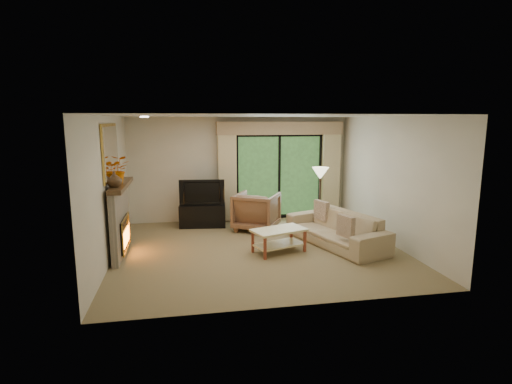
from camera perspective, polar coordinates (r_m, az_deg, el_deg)
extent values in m
plane|color=olive|center=(7.99, 0.39, -8.17)|extent=(5.50, 5.50, 0.00)
plane|color=silver|center=(7.58, 0.42, 10.83)|extent=(5.50, 5.50, 0.00)
plane|color=beige|center=(10.12, -2.26, 3.30)|extent=(5.00, 0.00, 5.00)
plane|color=beige|center=(5.29, 5.51, -3.18)|extent=(5.00, 0.00, 5.00)
plane|color=beige|center=(7.66, -20.25, 0.42)|extent=(0.00, 5.00, 5.00)
plane|color=beige|center=(8.62, 18.67, 1.55)|extent=(0.00, 5.00, 5.00)
cube|color=#CBBA8B|center=(9.93, -4.12, 2.56)|extent=(0.45, 0.18, 2.35)
cube|color=#CBBA8B|center=(10.57, 10.60, 2.88)|extent=(0.45, 0.18, 2.35)
cube|color=tan|center=(10.10, 3.51, 9.08)|extent=(3.20, 0.24, 0.32)
cube|color=black|center=(9.67, -7.62, -3.32)|extent=(1.13, 0.60, 0.54)
imported|color=black|center=(9.55, -7.70, 0.05)|extent=(1.07, 0.25, 0.61)
imported|color=brown|center=(9.27, 0.09, -2.76)|extent=(1.28, 1.29, 0.87)
imported|color=tan|center=(8.34, 11.34, -5.15)|extent=(1.59, 2.48, 0.68)
cube|color=brown|center=(7.65, 12.70, -4.79)|extent=(0.23, 0.41, 0.40)
cube|color=brown|center=(8.86, 9.34, -2.61)|extent=(0.24, 0.43, 0.42)
imported|color=#442F1B|center=(7.36, -19.59, 1.74)|extent=(0.29, 0.29, 0.28)
imported|color=#C55E05|center=(7.72, -19.21, 3.04)|extent=(0.50, 0.44, 0.52)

